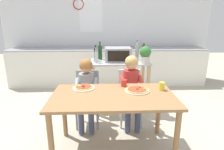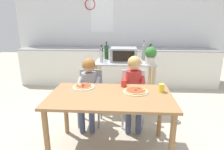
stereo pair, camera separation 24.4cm
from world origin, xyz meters
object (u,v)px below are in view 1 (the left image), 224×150
(dining_chair_right, at_px, (130,93))
(pizza_plate_white, at_px, (84,87))
(bottle_dark_olive_oil, at_px, (137,52))
(potted_herb_plant, at_px, (145,54))
(bottle_tall_green_wine, at_px, (143,55))
(dining_chair_left, at_px, (87,94))
(bottle_clear_vinegar, at_px, (100,52))
(drinking_cup_yellow, at_px, (162,86))
(bottle_slim_sauce, at_px, (96,54))
(drinking_cup_red, at_px, (124,83))
(bottle_brown_beer, at_px, (96,57))
(kitchen_island_cart, at_px, (119,77))
(bottle_squat_spirits, at_px, (143,53))
(dining_table, at_px, (113,103))
(toaster_oven, at_px, (118,54))
(child_in_grey_shirt, at_px, (86,85))
(pizza_plate_cream, at_px, (137,90))
(child_in_red_shirt, at_px, (132,83))

(dining_chair_right, xyz_separation_m, pizza_plate_white, (-0.65, -0.47, 0.26))
(bottle_dark_olive_oil, xyz_separation_m, potted_herb_plant, (0.08, -0.30, 0.01))
(bottle_tall_green_wine, height_order, pizza_plate_white, bottle_tall_green_wine)
(dining_chair_left, height_order, dining_chair_right, same)
(bottle_clear_vinegar, height_order, pizza_plate_white, bottle_clear_vinegar)
(drinking_cup_yellow, bearing_deg, bottle_clear_vinegar, 121.08)
(bottle_slim_sauce, height_order, drinking_cup_red, bottle_slim_sauce)
(bottle_brown_beer, bearing_deg, dining_chair_left, -106.26)
(bottle_tall_green_wine, distance_m, pizza_plate_white, 1.36)
(kitchen_island_cart, relative_size, dining_chair_left, 1.25)
(potted_herb_plant, xyz_separation_m, dining_chair_right, (-0.28, -0.34, -0.53))
(bottle_squat_spirits, relative_size, dining_chair_left, 0.36)
(bottle_brown_beer, distance_m, dining_table, 1.18)
(bottle_clear_vinegar, relative_size, dining_chair_right, 0.39)
(bottle_clear_vinegar, height_order, drinking_cup_red, bottle_clear_vinegar)
(toaster_oven, xyz_separation_m, dining_table, (-0.14, -1.24, -0.35))
(bottle_clear_vinegar, height_order, bottle_brown_beer, bottle_clear_vinegar)
(potted_herb_plant, height_order, child_in_grey_shirt, potted_herb_plant)
(kitchen_island_cart, distance_m, bottle_dark_olive_oil, 0.55)
(dining_chair_left, height_order, pizza_plate_cream, dining_chair_left)
(drinking_cup_yellow, bearing_deg, child_in_red_shirt, 124.55)
(child_in_red_shirt, bearing_deg, bottle_slim_sauce, 127.91)
(pizza_plate_cream, bearing_deg, bottle_slim_sauce, 114.94)
(bottle_dark_olive_oil, distance_m, dining_chair_right, 0.85)
(child_in_red_shirt, height_order, pizza_plate_white, child_in_red_shirt)
(bottle_slim_sauce, relative_size, bottle_squat_spirits, 0.94)
(child_in_grey_shirt, xyz_separation_m, pizza_plate_white, (-0.00, -0.33, 0.09))
(toaster_oven, bearing_deg, bottle_brown_beer, -160.05)
(bottle_clear_vinegar, bearing_deg, toaster_oven, -28.93)
(dining_chair_left, height_order, child_in_red_shirt, child_in_red_shirt)
(dining_chair_left, xyz_separation_m, pizza_plate_white, (-0.00, -0.45, 0.26))
(bottle_squat_spirits, relative_size, drinking_cup_red, 3.30)
(pizza_plate_cream, bearing_deg, dining_chair_left, 138.78)
(potted_herb_plant, bearing_deg, dining_chair_left, -158.79)
(bottle_slim_sauce, xyz_separation_m, pizza_plate_white, (-0.11, -1.04, -0.23))
(pizza_plate_white, bearing_deg, child_in_red_shirt, 28.22)
(child_in_red_shirt, distance_m, drinking_cup_yellow, 0.55)
(drinking_cup_yellow, bearing_deg, bottle_squat_spirits, 89.82)
(child_in_grey_shirt, distance_m, drinking_cup_red, 0.58)
(potted_herb_plant, bearing_deg, drinking_cup_red, -119.31)
(pizza_plate_cream, bearing_deg, dining_chair_right, 90.02)
(bottle_clear_vinegar, bearing_deg, bottle_dark_olive_oil, -5.93)
(drinking_cup_yellow, bearing_deg, bottle_tall_green_wine, 91.63)
(bottle_clear_vinegar, bearing_deg, dining_table, -83.12)
(bottle_dark_olive_oil, distance_m, drinking_cup_red, 1.12)
(toaster_oven, distance_m, potted_herb_plant, 0.48)
(dining_chair_right, bearing_deg, bottle_brown_beer, 142.10)
(kitchen_island_cart, relative_size, child_in_grey_shirt, 1.00)
(bottle_tall_green_wine, relative_size, bottle_squat_spirits, 0.93)
(bottle_slim_sauce, bearing_deg, pizza_plate_white, -96.06)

